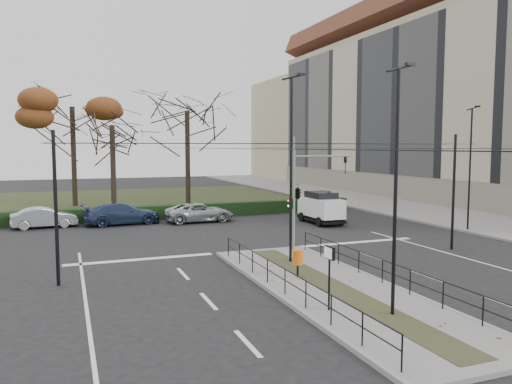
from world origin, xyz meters
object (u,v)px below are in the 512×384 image
at_px(streetlamp_median_near, 396,189).
at_px(parked_car_second, 44,218).
at_px(info_panel, 329,260).
at_px(rust_tree, 72,107).
at_px(streetlamp_sidewalk, 470,167).
at_px(parked_car_third, 122,214).
at_px(white_van, 321,207).
at_px(bare_tree_near, 112,131).
at_px(traffic_light, 299,191).
at_px(litter_bin, 298,258).
at_px(parked_car_fourth, 200,212).
at_px(bare_tree_center, 187,118).
at_px(streetlamp_median_far, 291,167).

xyz_separation_m(streetlamp_median_near, parked_car_second, (-10.84, 22.95, -3.40)).
height_order(info_panel, rust_tree, rust_tree).
xyz_separation_m(streetlamp_sidewalk, parked_car_third, (-20.18, 10.85, -3.34)).
bearing_deg(streetlamp_median_near, streetlamp_sidewalk, 39.47).
xyz_separation_m(info_panel, white_van, (8.87, 17.02, -0.60)).
distance_m(streetlamp_sidewalk, bare_tree_near, 27.69).
distance_m(white_van, bare_tree_near, 18.87).
relative_size(traffic_light, litter_bin, 4.72).
relative_size(parked_car_fourth, bare_tree_center, 0.43).
xyz_separation_m(info_panel, parked_car_second, (-9.17, 21.86, -1.09)).
height_order(traffic_light, info_panel, traffic_light).
distance_m(parked_car_fourth, bare_tree_center, 12.68).
bearing_deg(bare_tree_center, litter_bin, -93.87).
relative_size(parked_car_second, bare_tree_center, 0.37).
distance_m(traffic_light, parked_car_fourth, 12.27).
height_order(streetlamp_median_far, bare_tree_near, bare_tree_near).
bearing_deg(bare_tree_center, white_van, -66.20).
bearing_deg(parked_car_third, rust_tree, 7.27).
height_order(info_panel, streetlamp_median_far, streetlamp_median_far).
bearing_deg(streetlamp_sidewalk, info_panel, -146.21).
bearing_deg(parked_car_second, white_van, -110.45).
bearing_deg(parked_car_third, streetlamp_sidewalk, -124.36).
bearing_deg(parked_car_fourth, bare_tree_center, -9.82).
bearing_deg(streetlamp_median_far, bare_tree_center, 87.75).
bearing_deg(streetlamp_sidewalk, streetlamp_median_far, -163.95).
bearing_deg(streetlamp_sidewalk, rust_tree, 135.29).
bearing_deg(parked_car_third, white_van, -115.16).
height_order(info_panel, white_van, white_van).
bearing_deg(streetlamp_median_near, parked_car_fourth, 91.43).
distance_m(parked_car_fourth, rust_tree, 17.18).
xyz_separation_m(info_panel, streetlamp_median_far, (1.72, 6.59, 2.68)).
bearing_deg(parked_car_second, traffic_light, -141.51).
bearing_deg(streetlamp_median_near, rust_tree, 104.15).
height_order(streetlamp_median_near, rust_tree, rust_tree).
bearing_deg(traffic_light, rust_tree, 112.79).
xyz_separation_m(parked_car_second, bare_tree_near, (5.15, 7.81, 5.95)).
xyz_separation_m(parked_car_second, white_van, (18.04, -4.84, 0.49)).
bearing_deg(streetlamp_sidewalk, parked_car_second, 156.05).
relative_size(parked_car_fourth, white_van, 1.20).
relative_size(litter_bin, white_van, 0.27).
distance_m(info_panel, parked_car_third, 21.97).
distance_m(info_panel, streetlamp_sidewalk, 19.36).
relative_size(streetlamp_median_far, parked_car_fourth, 1.74).
distance_m(streetlamp_median_far, bare_tree_near, 23.89).
bearing_deg(rust_tree, parked_car_third, -76.63).
relative_size(streetlamp_median_near, parked_car_fourth, 1.59).
distance_m(traffic_light, streetlamp_median_near, 10.22).
height_order(litter_bin, parked_car_second, parked_car_second).
relative_size(streetlamp_median_far, parked_car_third, 1.64).
relative_size(traffic_light, bare_tree_near, 0.55).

